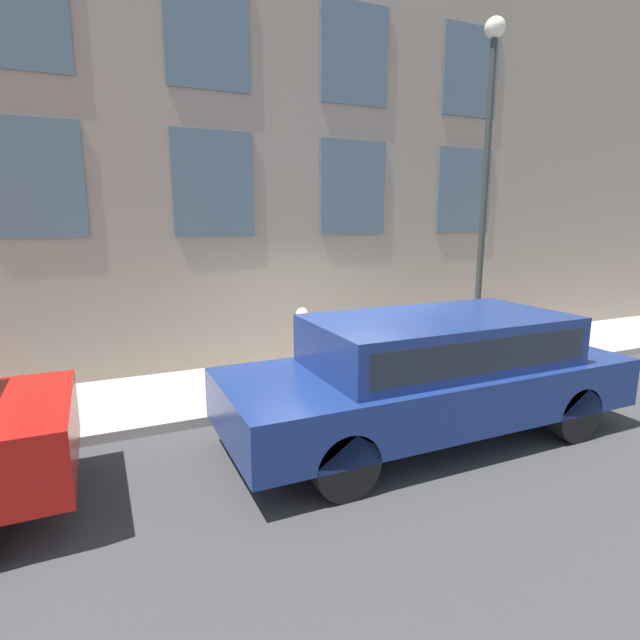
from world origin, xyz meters
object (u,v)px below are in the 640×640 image
fire_hydrant (338,364)px  parked_truck_navy_near (433,367)px  street_lamp (487,159)px  person (302,338)px

fire_hydrant → parked_truck_navy_near: 2.09m
fire_hydrant → street_lamp: bearing=-83.3°
person → street_lamp: bearing=101.0°
parked_truck_navy_near → person: bearing=20.4°
fire_hydrant → street_lamp: 4.70m
street_lamp → parked_truck_navy_near: bearing=130.1°
person → parked_truck_navy_near: size_ratio=0.24×
parked_truck_navy_near → street_lamp: size_ratio=0.87×
parked_truck_navy_near → street_lamp: 4.74m
street_lamp → fire_hydrant: bearing=96.7°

